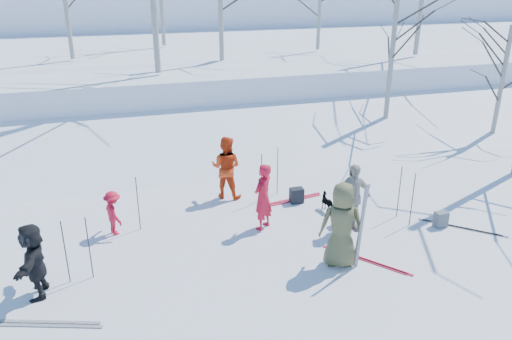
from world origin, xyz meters
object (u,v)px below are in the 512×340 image
object	(u,v)px
skier_red_north	(263,197)
skier_redor_behind	(226,167)
skier_grey_west	(34,260)
backpack_red	(343,217)
skier_red_seated	(113,213)
dog	(328,202)
backpack_grey	(441,219)
backpack_dark	(297,195)
skier_olive_center	(341,225)
skier_cream_east	(352,198)

from	to	relation	value
skier_red_north	skier_redor_behind	bearing A→B (deg)	-118.12
skier_grey_west	backpack_red	bearing A→B (deg)	102.03
skier_red_seated	dog	distance (m)	5.25
skier_redor_behind	skier_red_seated	size ratio (longest dim) A/B	1.60
skier_red_north	dog	distance (m)	1.99
skier_red_north	backpack_grey	xyz separation A→B (m)	(4.08, -1.16, -0.62)
skier_red_north	skier_red_seated	distance (m)	3.45
skier_red_seated	backpack_red	distance (m)	5.37
skier_red_seated	skier_grey_west	distance (m)	2.49
backpack_grey	dog	bearing A→B (deg)	144.98
skier_red_seated	dog	xyz separation A→B (m)	(5.23, -0.32, -0.30)
skier_redor_behind	backpack_dark	world-z (taller)	skier_redor_behind
skier_olive_center	skier_grey_west	size ratio (longest dim) A/B	1.23
skier_redor_behind	backpack_red	world-z (taller)	skier_redor_behind
skier_red_north	skier_red_seated	xyz separation A→B (m)	(-3.36, 0.71, -0.28)
skier_olive_center	skier_red_seated	distance (m)	5.17
backpack_red	backpack_dark	world-z (taller)	backpack_red
skier_olive_center	backpack_red	xyz separation A→B (m)	(0.82, 1.53, -0.70)
skier_red_north	skier_red_seated	world-z (taller)	skier_red_north
skier_redor_behind	backpack_grey	distance (m)	5.50
backpack_red	skier_red_seated	bearing A→B (deg)	167.87
dog	backpack_red	bearing A→B (deg)	77.55
dog	skier_olive_center	bearing A→B (deg)	57.60
backpack_dark	backpack_grey	bearing A→B (deg)	-38.32
skier_red_seated	backpack_red	xyz separation A→B (m)	(5.24, -1.13, -0.32)
skier_redor_behind	backpack_red	size ratio (longest dim) A/B	4.04
dog	skier_redor_behind	bearing A→B (deg)	-47.68
skier_grey_west	backpack_dark	world-z (taller)	skier_grey_west
skier_grey_west	backpack_dark	bearing A→B (deg)	115.77
backpack_red	skier_grey_west	bearing A→B (deg)	-172.51
skier_olive_center	skier_red_north	world-z (taller)	skier_olive_center
skier_olive_center	skier_grey_west	world-z (taller)	skier_olive_center
skier_red_north	skier_grey_west	distance (m)	4.99
dog	backpack_dark	world-z (taller)	dog
skier_redor_behind	skier_cream_east	bearing A→B (deg)	164.35
skier_olive_center	skier_grey_west	bearing A→B (deg)	11.29
skier_redor_behind	backpack_dark	bearing A→B (deg)	-175.60
skier_red_north	backpack_red	size ratio (longest dim) A/B	3.84
skier_cream_east	dog	world-z (taller)	skier_cream_east
skier_cream_east	backpack_grey	distance (m)	2.28
skier_cream_east	skier_olive_center	bearing A→B (deg)	-129.09
backpack_dark	dog	bearing A→B (deg)	-48.26
backpack_red	backpack_grey	distance (m)	2.32
backpack_dark	skier_cream_east	bearing A→B (deg)	-68.28
skier_olive_center	backpack_dark	size ratio (longest dim) A/B	4.54
skier_redor_behind	backpack_red	distance (m)	3.35
skier_red_seated	skier_grey_west	xyz separation A→B (m)	(-1.45, -2.01, 0.21)
skier_red_seated	skier_olive_center	bearing A→B (deg)	-141.22
skier_cream_east	skier_grey_west	xyz separation A→B (m)	(-6.76, -0.64, -0.08)
backpack_grey	skier_red_north	bearing A→B (deg)	164.16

